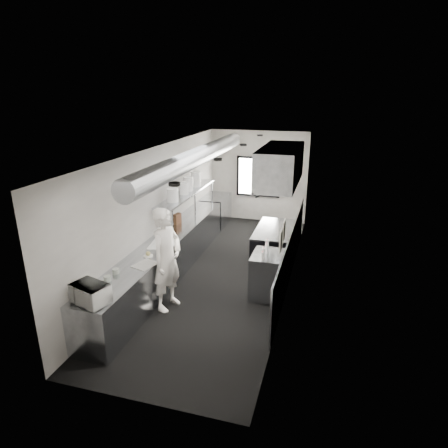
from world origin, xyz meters
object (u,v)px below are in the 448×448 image
Objects in this scene: deli_tub_b at (116,271)px; far_work_table at (215,210)px; prep_counter at (166,258)px; range at (274,248)px; plate_stack_d at (196,179)px; squeeze_bottle_d at (267,247)px; knife_block at (177,219)px; plate_stack_b at (184,188)px; pass_shelf at (187,193)px; bottle_station at (268,275)px; plate_stack_c at (188,184)px; deli_tub_a at (107,278)px; line_cook at (167,259)px; small_plate at (148,256)px; cutting_board at (163,244)px; squeeze_bottle_e at (267,244)px; plate_stack_a at (173,195)px; squeeze_bottle_c at (267,249)px; exhaust_hood at (280,166)px; squeeze_bottle_b at (264,253)px; squeeze_bottle_a at (262,256)px; microwave at (90,294)px.

far_work_table is at bearing 88.43° from deli_tub_b.
range is at bearing 28.74° from prep_counter.
plate_stack_d reaches higher than squeeze_bottle_d.
prep_counter is at bearing -151.26° from range.
plate_stack_d is at bearing 95.50° from knife_block.
pass_shelf is at bearing 89.88° from plate_stack_b.
bottle_station is 2.57× the size of plate_stack_c.
pass_shelf is 24.24× the size of deli_tub_a.
line_cook is at bearing 52.60° from deli_tub_a.
small_plate is at bearing -157.59° from squeeze_bottle_d.
cutting_board is 3.25× the size of squeeze_bottle_e.
far_work_table is (-2.30, 3.90, 0.00)m from bottle_station.
plate_stack_b is (0.00, 0.68, -0.00)m from plate_stack_a.
squeeze_bottle_c is at bearing 149.39° from bottle_station.
small_plate is at bearing -134.80° from range.
squeeze_bottle_c is (0.05, -1.37, 0.52)m from range.
exhaust_hood is 2.46m from plate_stack_a.
plate_stack_b is 2.91m from squeeze_bottle_b.
plate_stack_c is (-2.31, 0.45, -0.65)m from exhaust_hood.
squeeze_bottle_a is (2.16, 0.43, 0.07)m from small_plate.
line_cook is (0.55, -1.15, 0.54)m from prep_counter.
squeeze_bottle_d is at bearing -91.23° from exhaust_hood.
range is 2.73m from plate_stack_d.
far_work_table is 3.34m from plate_stack_a.
pass_shelf is 0.66m from plate_stack_d.
plate_stack_b is at bearing 177.69° from exhaust_hood.
plate_stack_d is at bearing 107.02° from microwave.
microwave is 4.15× the size of deli_tub_b.
exhaust_hood is 3.22m from line_cook.
exhaust_hood is 3.88m from far_work_table.
knife_block is at bearing 108.66° from microwave.
deli_tub_b is 0.43× the size of plate_stack_b.
cutting_board is 3.92× the size of squeeze_bottle_a.
knife_block is (-0.20, 1.96, 0.12)m from small_plate.
squeeze_bottle_d is (2.37, 1.71, 0.04)m from deli_tub_b.
squeeze_bottle_a is at bearing -62.14° from far_work_table.
plate_stack_d is at bearing 134.91° from squeeze_bottle_c.
plate_stack_c is at bearing 100.14° from pass_shelf.
plate_stack_b is (-0.04, -2.41, 1.27)m from far_work_table.
deli_tub_a is 0.67× the size of small_plate.
squeeze_bottle_a is at bearing 11.36° from small_plate.
deli_tub_a is (-2.39, -3.25, -1.45)m from exhaust_hood.
pass_shelf reaches higher than deli_tub_a.
line_cook reaches higher than plate_stack_c.
deli_tub_a reaches higher than bottle_station.
plate_stack_c is at bearing 136.78° from squeeze_bottle_a.
plate_stack_b reaches higher than prep_counter.
pass_shelf reaches higher than squeeze_bottle_b.
deli_tub_a is at bearing -91.57° from pass_shelf.
pass_shelf is 2.50× the size of far_work_table.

